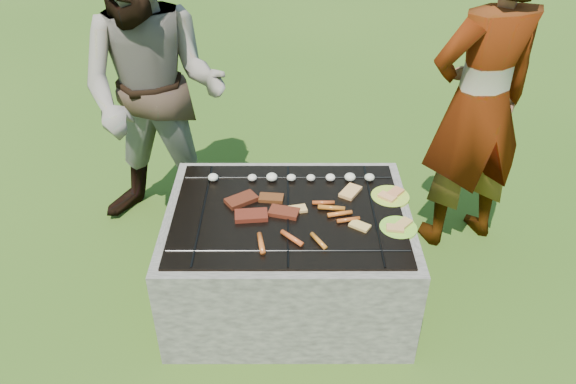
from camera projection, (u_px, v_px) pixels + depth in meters
name	position (u px, v px, depth m)	size (l,w,h in m)	color
lawn	(288.00, 294.00, 3.30)	(60.00, 60.00, 0.00)	#264B12
fire_pit	(288.00, 258.00, 3.14)	(1.30, 1.00, 0.62)	#AAA297
mushrooms	(299.00, 177.00, 3.18)	(0.95, 0.06, 0.04)	#F0EBCB
pork_slabs	(259.00, 207.00, 2.96)	(0.41, 0.28, 0.02)	maroon
sausages	(313.00, 225.00, 2.84)	(0.53, 0.43, 0.03)	#BD371F
bread_on_grate	(339.00, 203.00, 3.00)	(0.44, 0.43, 0.02)	#ECD578
plate_far	(390.00, 196.00, 3.07)	(0.24, 0.24, 0.03)	#CADC34
plate_near	(398.00, 227.00, 2.85)	(0.23, 0.23, 0.03)	#ABDD35
cook	(480.00, 105.00, 3.23)	(0.69, 0.46, 1.90)	gray
bystander	(154.00, 93.00, 3.37)	(0.92, 0.72, 1.89)	#A39388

